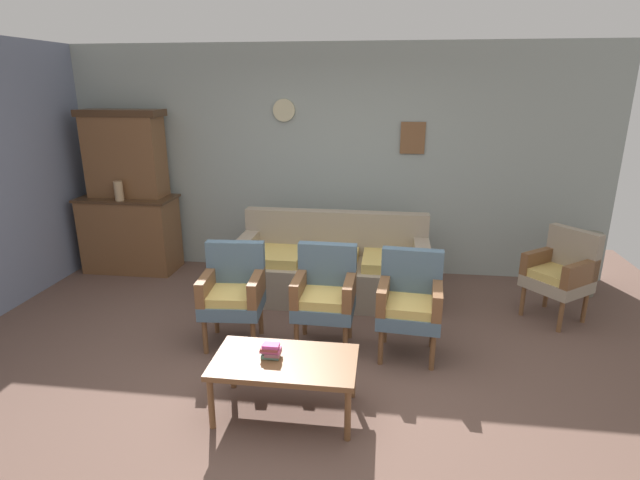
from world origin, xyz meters
The scene contains 13 objects.
ground_plane centered at (0.00, 0.00, 0.00)m, with size 7.68×7.68×0.00m, color brown.
wall_back_with_decor centered at (0.00, 2.63, 1.35)m, with size 6.40×0.09×2.70m.
side_cabinet centered at (-2.50, 2.25, 0.47)m, with size 1.16×0.55×0.93m.
cabinet_upper_hutch centered at (-2.50, 2.33, 1.45)m, with size 0.99×0.38×1.03m.
vase_on_cabinet centered at (-2.49, 2.06, 1.04)m, with size 0.10×0.10×0.23m, color tan.
floral_couch centered at (0.07, 1.73, 0.33)m, with size 2.05×0.82×0.90m.
armchair_near_couch_end centered at (-0.69, 0.63, 0.50)m, with size 0.56×0.53×0.90m.
armchair_near_cabinet centered at (0.12, 0.68, 0.50)m, with size 0.53×0.50×0.90m.
armchair_row_middle centered at (0.85, 0.62, 0.50)m, with size 0.56×0.53×0.90m.
wingback_chair_by_fireplace centered at (2.34, 1.51, 0.50)m, with size 0.71×0.71×0.90m.
coffee_table centered at (-0.04, -0.32, 0.38)m, with size 1.00×0.56×0.42m.
book_stack_on_table centered at (-0.14, -0.31, 0.47)m, with size 0.14×0.10×0.11m.
floor_vase_by_wall centered at (2.85, 2.15, 0.36)m, with size 0.20×0.20×0.72m, color #686557.
Camera 1 is at (0.60, -3.29, 2.24)m, focal length 27.83 mm.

